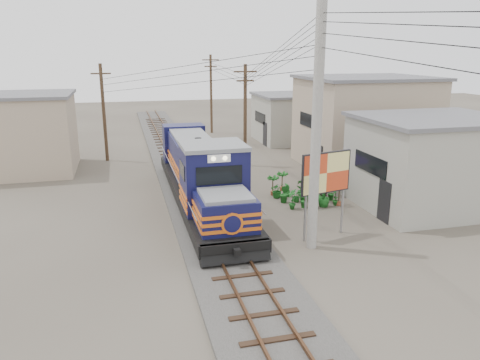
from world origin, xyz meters
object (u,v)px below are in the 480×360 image
object	(u,v)px
vendor	(323,186)
locomotive	(201,174)
market_umbrella	(323,158)
billboard	(326,175)

from	to	relation	value
vendor	locomotive	bearing A→B (deg)	-34.70
vendor	market_umbrella	bearing A→B (deg)	-137.66
locomotive	market_umbrella	xyz separation A→B (m)	(7.07, 0.54, 0.34)
locomotive	billboard	bearing A→B (deg)	-51.51
billboard	vendor	bearing A→B (deg)	52.72
locomotive	billboard	distance (m)	7.23
locomotive	vendor	distance (m)	6.57
vendor	billboard	bearing A→B (deg)	40.81
locomotive	vendor	bearing A→B (deg)	-9.09
billboard	vendor	world-z (taller)	billboard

